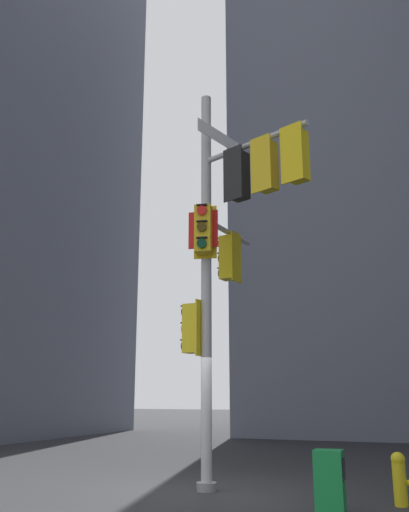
# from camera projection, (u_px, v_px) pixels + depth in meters

# --- Properties ---
(ground) EXTENTS (120.00, 120.00, 0.00)m
(ground) POSITION_uv_depth(u_px,v_px,m) (207.00, 491.00, 10.45)
(ground) COLOR #2D2D30
(building_mid_block) EXTENTS (14.67, 14.67, 48.27)m
(building_mid_block) POSITION_uv_depth(u_px,v_px,m) (379.00, 16.00, 33.51)
(building_mid_block) COLOR slate
(building_mid_block) RESTS_ON ground
(signal_pole_assembly) EXTENTS (3.00, 3.27, 8.30)m
(signal_pole_assembly) POSITION_uv_depth(u_px,v_px,m) (227.00, 239.00, 11.38)
(signal_pole_assembly) COLOR #B2B2B5
(signal_pole_assembly) RESTS_ON ground
(fire_hydrant) EXTENTS (0.33, 0.23, 0.85)m
(fire_hydrant) POSITION_uv_depth(u_px,v_px,m) (400.00, 478.00, 9.12)
(fire_hydrant) COLOR yellow
(fire_hydrant) RESTS_ON ground
(newspaper_box) EXTENTS (0.45, 0.36, 0.93)m
(newspaper_box) POSITION_uv_depth(u_px,v_px,m) (330.00, 481.00, 8.60)
(newspaper_box) COLOR #198C3F
(newspaper_box) RESTS_ON ground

